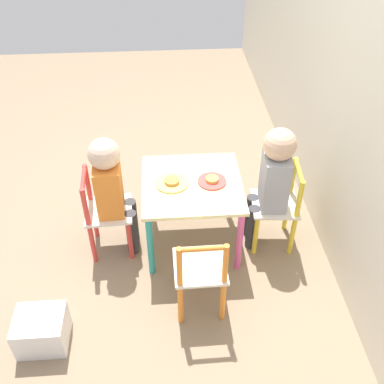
{
  "coord_description": "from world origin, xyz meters",
  "views": [
    {
      "loc": [
        1.95,
        -0.14,
        1.99
      ],
      "look_at": [
        0.0,
        0.0,
        0.38
      ],
      "focal_mm": 42.0,
      "sensor_mm": 36.0,
      "label": 1
    }
  ],
  "objects_px": {
    "chair_yellow": "(278,207)",
    "chair_red": "(105,213)",
    "child_back": "(272,177)",
    "kids_table": "(192,192)",
    "child_front": "(112,186)",
    "storage_bin": "(42,330)",
    "chair_orange": "(200,273)",
    "plate_back": "(212,181)",
    "plate_front": "(172,182)"
  },
  "relations": [
    {
      "from": "kids_table",
      "to": "chair_orange",
      "type": "relative_size",
      "value": 1.03
    },
    {
      "from": "storage_bin",
      "to": "plate_back",
      "type": "bearing_deg",
      "value": 126.41
    },
    {
      "from": "child_back",
      "to": "plate_back",
      "type": "distance_m",
      "value": 0.33
    },
    {
      "from": "kids_table",
      "to": "child_back",
      "type": "xyz_separation_m",
      "value": [
        0.04,
        0.44,
        0.11
      ]
    },
    {
      "from": "kids_table",
      "to": "storage_bin",
      "type": "distance_m",
      "value": 1.05
    },
    {
      "from": "chair_red",
      "to": "plate_back",
      "type": "relative_size",
      "value": 3.38
    },
    {
      "from": "plate_front",
      "to": "storage_bin",
      "type": "relative_size",
      "value": 0.78
    },
    {
      "from": "chair_yellow",
      "to": "plate_back",
      "type": "bearing_deg",
      "value": -91.33
    },
    {
      "from": "chair_yellow",
      "to": "chair_orange",
      "type": "bearing_deg",
      "value": -42.35
    },
    {
      "from": "plate_front",
      "to": "plate_back",
      "type": "bearing_deg",
      "value": 90.0
    },
    {
      "from": "child_back",
      "to": "kids_table",
      "type": "bearing_deg",
      "value": -90.0
    },
    {
      "from": "chair_yellow",
      "to": "storage_bin",
      "type": "bearing_deg",
      "value": -59.61
    },
    {
      "from": "child_back",
      "to": "child_front",
      "type": "bearing_deg",
      "value": -86.29
    },
    {
      "from": "plate_front",
      "to": "chair_yellow",
      "type": "bearing_deg",
      "value": 86.2
    },
    {
      "from": "child_front",
      "to": "plate_front",
      "type": "xyz_separation_m",
      "value": [
        -0.02,
        0.33,
        -0.01
      ]
    },
    {
      "from": "child_front",
      "to": "plate_back",
      "type": "bearing_deg",
      "value": -90.57
    },
    {
      "from": "kids_table",
      "to": "child_front",
      "type": "distance_m",
      "value": 0.45
    },
    {
      "from": "chair_yellow",
      "to": "child_back",
      "type": "xyz_separation_m",
      "value": [
        -0.0,
        -0.06,
        0.22
      ]
    },
    {
      "from": "chair_red",
      "to": "child_front",
      "type": "bearing_deg",
      "value": -90.0
    },
    {
      "from": "chair_red",
      "to": "child_back",
      "type": "bearing_deg",
      "value": -93.48
    },
    {
      "from": "chair_yellow",
      "to": "plate_front",
      "type": "bearing_deg",
      "value": -89.15
    },
    {
      "from": "child_front",
      "to": "kids_table",
      "type": "bearing_deg",
      "value": -90.0
    },
    {
      "from": "chair_yellow",
      "to": "chair_red",
      "type": "xyz_separation_m",
      "value": [
        -0.02,
        -1.0,
        0.0
      ]
    },
    {
      "from": "plate_back",
      "to": "plate_front",
      "type": "distance_m",
      "value": 0.22
    },
    {
      "from": "child_front",
      "to": "chair_red",
      "type": "bearing_deg",
      "value": 90.0
    },
    {
      "from": "kids_table",
      "to": "child_back",
      "type": "height_order",
      "value": "child_back"
    },
    {
      "from": "chair_red",
      "to": "plate_front",
      "type": "bearing_deg",
      "value": -89.2
    },
    {
      "from": "kids_table",
      "to": "chair_yellow",
      "type": "bearing_deg",
      "value": 85.35
    },
    {
      "from": "child_front",
      "to": "chair_orange",
      "type": "bearing_deg",
      "value": -139.92
    },
    {
      "from": "child_back",
      "to": "plate_front",
      "type": "relative_size",
      "value": 4.27
    },
    {
      "from": "plate_front",
      "to": "child_front",
      "type": "bearing_deg",
      "value": -86.26
    },
    {
      "from": "kids_table",
      "to": "chair_orange",
      "type": "height_order",
      "value": "chair_orange"
    },
    {
      "from": "plate_front",
      "to": "storage_bin",
      "type": "distance_m",
      "value": 1.0
    },
    {
      "from": "plate_back",
      "to": "plate_front",
      "type": "height_order",
      "value": "same"
    },
    {
      "from": "chair_red",
      "to": "plate_back",
      "type": "xyz_separation_m",
      "value": [
        -0.02,
        0.61,
        0.18
      ]
    },
    {
      "from": "child_front",
      "to": "storage_bin",
      "type": "relative_size",
      "value": 3.19
    },
    {
      "from": "chair_yellow",
      "to": "storage_bin",
      "type": "distance_m",
      "value": 1.42
    },
    {
      "from": "chair_red",
      "to": "plate_back",
      "type": "bearing_deg",
      "value": -90.51
    },
    {
      "from": "child_front",
      "to": "chair_yellow",
      "type": "bearing_deg",
      "value": -93.96
    },
    {
      "from": "plate_back",
      "to": "child_back",
      "type": "bearing_deg",
      "value": 83.78
    },
    {
      "from": "chair_yellow",
      "to": "chair_red",
      "type": "height_order",
      "value": "same"
    },
    {
      "from": "kids_table",
      "to": "plate_front",
      "type": "distance_m",
      "value": 0.14
    },
    {
      "from": "kids_table",
      "to": "child_back",
      "type": "bearing_deg",
      "value": 85.35
    },
    {
      "from": "kids_table",
      "to": "child_back",
      "type": "distance_m",
      "value": 0.45
    },
    {
      "from": "child_back",
      "to": "child_front",
      "type": "distance_m",
      "value": 0.88
    },
    {
      "from": "storage_bin",
      "to": "plate_front",
      "type": "bearing_deg",
      "value": 134.58
    },
    {
      "from": "chair_red",
      "to": "child_back",
      "type": "xyz_separation_m",
      "value": [
        0.01,
        0.94,
        0.22
      ]
    },
    {
      "from": "child_back",
      "to": "storage_bin",
      "type": "xyz_separation_m",
      "value": [
        0.62,
        -1.21,
        -0.39
      ]
    },
    {
      "from": "chair_yellow",
      "to": "child_back",
      "type": "bearing_deg",
      "value": -90.0
    },
    {
      "from": "child_front",
      "to": "plate_back",
      "type": "height_order",
      "value": "child_front"
    }
  ]
}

